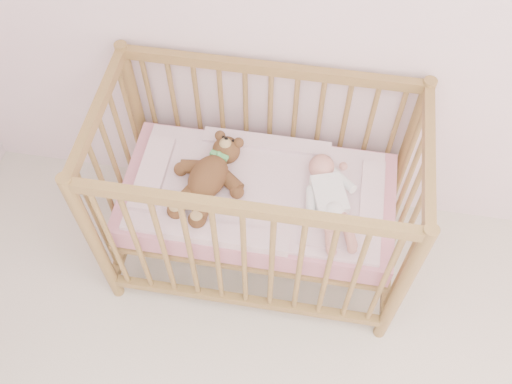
# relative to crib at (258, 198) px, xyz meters

# --- Properties ---
(crib) EXTENTS (1.36, 0.76, 1.00)m
(crib) POSITION_rel_crib_xyz_m (0.00, 0.00, 0.00)
(crib) COLOR olive
(crib) RESTS_ON floor
(mattress) EXTENTS (1.22, 0.62, 0.13)m
(mattress) POSITION_rel_crib_xyz_m (0.00, 0.00, -0.01)
(mattress) COLOR pink
(mattress) RESTS_ON crib
(blanket) EXTENTS (1.10, 0.58, 0.06)m
(blanket) POSITION_rel_crib_xyz_m (-0.00, 0.00, 0.06)
(blanket) COLOR pink
(blanket) RESTS_ON mattress
(baby) EXTENTS (0.39, 0.56, 0.12)m
(baby) POSITION_rel_crib_xyz_m (0.31, -0.02, 0.14)
(baby) COLOR white
(baby) RESTS_ON blanket
(teddy_bear) EXTENTS (0.48, 0.58, 0.14)m
(teddy_bear) POSITION_rel_crib_xyz_m (-0.22, -0.02, 0.15)
(teddy_bear) COLOR brown
(teddy_bear) RESTS_ON blanket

